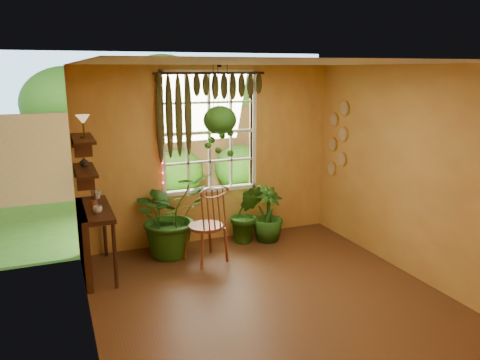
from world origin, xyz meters
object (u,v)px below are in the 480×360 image
Objects in this scene: windsor_chair at (207,236)px; hanging_basket at (220,122)px; potted_plant_left at (170,215)px; potted_plant_mid at (247,214)px; counter_ledge at (87,234)px.

windsor_chair is 0.99× the size of hanging_basket.
potted_plant_left is 0.93× the size of hanging_basket.
potted_plant_mid is 0.71× the size of hanging_basket.
potted_plant_left is (-0.41, 0.43, 0.23)m from windsor_chair.
potted_plant_left is at bearing 12.15° from counter_ledge.
potted_plant_left is at bearing 117.92° from windsor_chair.
windsor_chair is at bearing -128.54° from hanging_basket.
potted_plant_left is 1.22m from potted_plant_mid.
hanging_basket is at bearing 8.04° from counter_ledge.
windsor_chair is at bearing -6.74° from counter_ledge.
potted_plant_left reaches higher than counter_ledge.
potted_plant_left reaches higher than potted_plant_mid.
counter_ledge is 0.93× the size of windsor_chair.
hanging_basket reaches higher than windsor_chair.
hanging_basket reaches higher than potted_plant_left.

